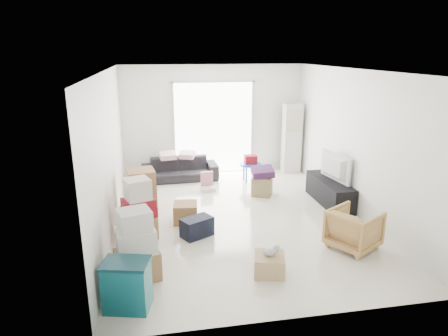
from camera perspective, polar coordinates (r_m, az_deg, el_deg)
The scene contains 21 objects.
room_shell at distance 7.14m, azimuth 2.16°, elevation 2.91°, with size 4.98×6.48×3.18m.
sliding_door at distance 10.03m, azimuth -1.50°, elevation 6.26°, with size 2.10×0.04×2.33m.
ac_tower at distance 10.27m, azimuth 9.65°, elevation 4.17°, with size 0.45×0.30×1.75m, color beige.
tv_console at distance 8.46m, azimuth 14.85°, elevation -3.26°, with size 0.45×1.48×0.49m, color black.
television at distance 8.36m, azimuth 15.01°, elevation -1.25°, with size 0.96×0.55×0.13m, color black.
sofa at distance 9.68m, azimuth -6.34°, elevation 0.35°, with size 1.80×0.53×0.70m, color black.
pillow_left at distance 9.56m, azimuth -8.07°, elevation 2.61°, with size 0.34×0.26×0.11m, color #F0AFC5.
pillow_right at distance 9.59m, azimuth -5.30°, elevation 2.78°, with size 0.35×0.28×0.12m, color #F0AFC5.
armchair at distance 6.66m, azimuth 18.10°, elevation -8.04°, with size 0.69×0.64×0.71m, color tan.
storage_bins at distance 5.13m, azimuth -13.67°, elevation -15.93°, with size 0.63×0.50×0.63m.
box_stack_a at distance 5.62m, azimuth -12.39°, elevation -11.17°, with size 0.66×0.60×1.01m.
box_stack_b at distance 6.82m, azimuth -12.07°, elevation -6.16°, with size 0.63×0.62×1.02m.
box_stack_c at distance 7.78m, azimuth -11.66°, elevation -3.41°, with size 0.59×0.57×0.87m.
loose_box at distance 7.36m, azimuth -5.52°, elevation -6.36°, with size 0.42×0.42×0.35m, color olive.
duffel_bag at distance 6.81m, azimuth -3.89°, elevation -8.42°, with size 0.51×0.31×0.33m, color black.
ottoman at distance 8.69m, azimuth 5.46°, elevation -2.51°, with size 0.41×0.41×0.41m, color #8D7D52.
blanket at distance 8.60m, azimuth 5.51°, elevation -0.77°, with size 0.46×0.46×0.14m, color #401E4B.
kids_table at distance 9.47m, azimuth 3.80°, elevation 0.75°, with size 0.52×0.52×0.65m.
toy_walker at distance 8.98m, azimuth -2.40°, elevation -2.45°, with size 0.34×0.31×0.41m.
wood_crate at distance 5.79m, azimuth 6.49°, elevation -13.51°, with size 0.42×0.42×0.28m, color tan.
plush_bunny at distance 5.71m, azimuth 6.82°, elevation -11.71°, with size 0.26×0.15×0.13m.
Camera 1 is at (-1.50, -6.78, 3.03)m, focal length 32.00 mm.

